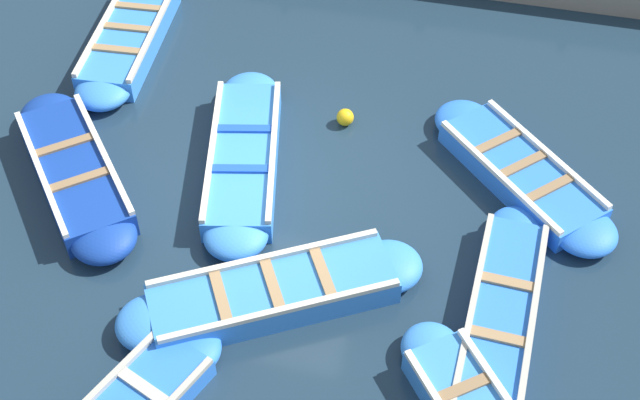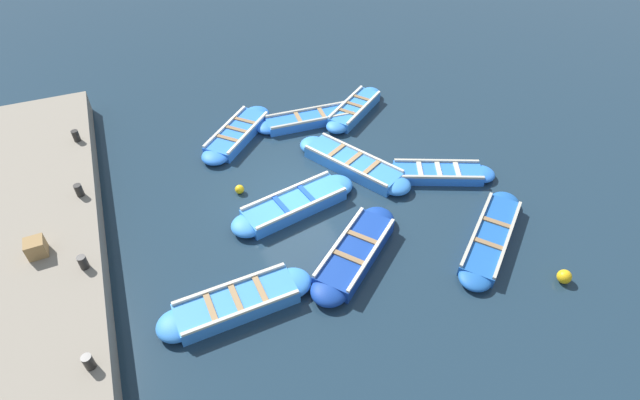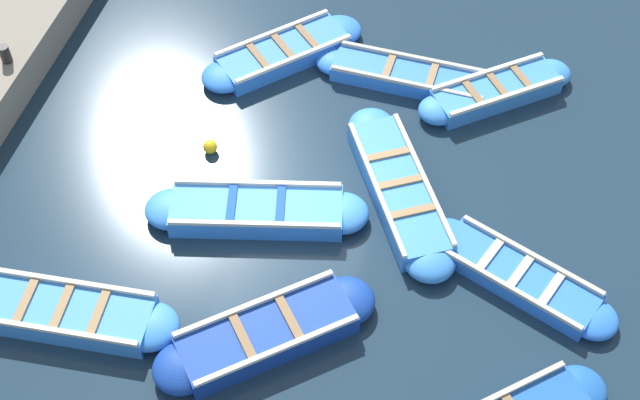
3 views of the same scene
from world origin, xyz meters
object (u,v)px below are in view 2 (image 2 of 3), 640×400
at_px(boat_outer_right, 491,237).
at_px(wooden_crate, 36,248).
at_px(bollard_north, 76,136).
at_px(bollard_mid_north, 79,190).
at_px(buoy_orange_near, 325,152).
at_px(buoy_white_drifting, 240,189).
at_px(boat_drifting, 355,109).
at_px(boat_centre, 237,134).
at_px(boat_outer_left, 355,253).
at_px(bollard_south, 89,362).
at_px(boat_alongside, 237,303).
at_px(boat_mid_row, 294,204).
at_px(boat_near_quay, 353,164).
at_px(buoy_yellow_far, 564,277).
at_px(boat_far_corner, 438,173).
at_px(bollard_mid_south, 83,262).
at_px(boat_broadside, 310,119).

xyz_separation_m(boat_outer_right, wooden_crate, (10.73, -3.05, 0.80)).
height_order(bollard_north, bollard_mid_north, same).
relative_size(boat_outer_right, buoy_orange_near, 10.97).
bearing_deg(wooden_crate, buoy_white_drifting, -166.75).
relative_size(boat_drifting, boat_centre, 0.97).
xyz_separation_m(boat_centre, buoy_orange_near, (-2.33, 1.99, -0.01)).
distance_m(boat_outer_left, bollard_south, 6.35).
xyz_separation_m(boat_alongside, bollard_mid_north, (3.04, -4.52, 0.72)).
bearing_deg(boat_mid_row, buoy_white_drifting, -44.84).
xyz_separation_m(boat_near_quay, bollard_mid_north, (7.61, -0.82, 0.72)).
relative_size(boat_outer_right, bollard_mid_north, 9.93).
bearing_deg(bollard_south, buoy_yellow_far, 172.97).
bearing_deg(boat_far_corner, boat_centre, -39.38).
height_order(bollard_mid_south, buoy_orange_near, bollard_mid_south).
bearing_deg(boat_mid_row, boat_far_corner, 176.95).
distance_m(boat_outer_right, bollard_north, 12.34).
xyz_separation_m(boat_mid_row, buoy_white_drifting, (1.25, -1.24, -0.05)).
height_order(boat_outer_right, bollard_mid_north, bollard_mid_north).
xyz_separation_m(boat_drifting, bollard_mid_south, (8.95, 4.66, 0.73)).
bearing_deg(bollard_north, boat_outer_left, 132.35).
distance_m(boat_far_corner, boat_drifting, 4.19).
xyz_separation_m(boat_broadside, buoy_orange_near, (0.22, 1.94, 0.00)).
xyz_separation_m(boat_drifting, buoy_yellow_far, (-1.62, 8.63, -0.00)).
distance_m(boat_centre, bollard_mid_south, 6.74).
height_order(boat_outer_left, bollard_mid_north, bollard_mid_north).
distance_m(boat_mid_row, bollard_south, 6.43).
bearing_deg(boat_centre, buoy_orange_near, 139.54).
xyz_separation_m(boat_mid_row, bollard_mid_south, (5.36, 0.80, 0.72)).
xyz_separation_m(bollard_north, wooden_crate, (1.00, 4.50, 0.04)).
xyz_separation_m(boat_outer_left, wooden_crate, (7.18, -2.29, 0.75)).
height_order(boat_drifting, buoy_yellow_far, boat_drifting).
relative_size(bollard_mid_north, buoy_white_drifting, 1.32).
bearing_deg(boat_far_corner, boat_drifting, -77.98).
xyz_separation_m(boat_outer_left, bollard_mid_north, (6.19, -4.12, 0.71)).
height_order(boat_alongside, boat_outer_left, boat_outer_left).
bearing_deg(bollard_mid_south, boat_mid_row, -171.52).
relative_size(boat_broadside, buoy_orange_near, 11.98).
bearing_deg(buoy_orange_near, bollard_north, -20.16).
bearing_deg(buoy_orange_near, buoy_white_drifting, 13.37).
distance_m(boat_near_quay, bollard_south, 8.88).
height_order(boat_alongside, buoy_orange_near, boat_alongside).
bearing_deg(boat_near_quay, boat_broadside, -83.42).
relative_size(boat_drifting, boat_broadside, 0.79).
bearing_deg(boat_outer_right, bollard_south, 2.66).
relative_size(boat_centre, bollard_north, 8.85).
xyz_separation_m(boat_far_corner, buoy_orange_near, (2.75, -2.18, 0.01)).
bearing_deg(boat_outer_right, bollard_north, -37.83).
bearing_deg(bollard_south, boat_outer_right, -177.34).
height_order(boat_mid_row, bollard_north, bollard_north).
bearing_deg(bollard_north, boat_mid_row, 139.75).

